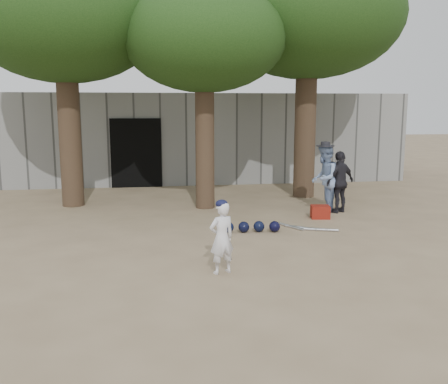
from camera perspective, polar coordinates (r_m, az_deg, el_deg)
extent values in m
plane|color=#937C5E|center=(8.76, -2.92, -7.35)|extent=(70.00, 70.00, 0.00)
imported|color=white|center=(7.74, -0.26, -5.27)|extent=(0.48, 0.39, 1.13)
imported|color=#7D96C1|center=(12.38, 11.38, 1.49)|extent=(0.93, 1.01, 1.67)
imported|color=black|center=(12.47, 13.11, 1.12)|extent=(0.96, 0.73, 1.51)
cube|color=maroon|center=(11.82, 10.94, -2.25)|extent=(0.47, 0.38, 0.30)
cube|color=gray|center=(16.38, -5.81, 5.96)|extent=(16.00, 0.35, 3.00)
cube|color=black|center=(16.20, -10.00, 4.40)|extent=(1.60, 0.08, 2.20)
cube|color=slate|center=(18.88, -6.20, 6.45)|extent=(16.00, 5.00, 3.00)
sphere|color=black|center=(10.30, 0.49, -4.05)|extent=(0.23, 0.23, 0.23)
sphere|color=black|center=(10.33, 2.27, -4.02)|extent=(0.23, 0.23, 0.23)
sphere|color=black|center=(10.39, 4.01, -3.95)|extent=(0.23, 0.23, 0.23)
sphere|color=black|center=(10.41, 5.80, -3.95)|extent=(0.23, 0.23, 0.23)
cylinder|color=#B6B7BD|center=(10.82, 7.70, -3.93)|extent=(0.39, 0.66, 0.06)
cylinder|color=#B6B7BD|center=(10.76, 8.80, -4.04)|extent=(0.59, 0.50, 0.06)
cylinder|color=#B6B7BD|center=(10.70, 9.91, -4.14)|extent=(0.65, 0.41, 0.06)
cylinder|color=#B6B7BD|center=(10.65, 11.04, -4.25)|extent=(0.70, 0.29, 0.06)
cylinder|color=brown|center=(13.47, -17.39, 10.08)|extent=(0.56, 0.56, 5.50)
ellipsoid|color=#284C19|center=(13.64, -17.83, 18.29)|extent=(4.80, 4.80, 3.12)
cylinder|color=brown|center=(12.61, -2.23, 9.42)|extent=(0.48, 0.48, 5.00)
ellipsoid|color=#284C19|center=(12.71, -2.28, 17.11)|extent=(4.00, 4.00, 2.60)
cylinder|color=brown|center=(14.43, 9.35, 10.94)|extent=(0.60, 0.60, 5.80)
ellipsoid|color=#284C19|center=(14.62, 9.59, 19.19)|extent=(5.20, 5.20, 3.38)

